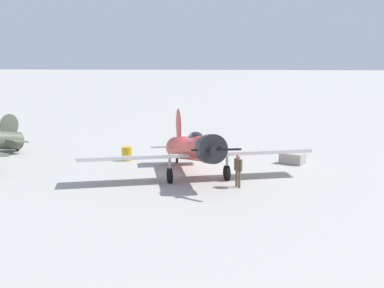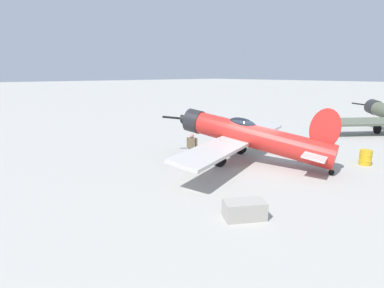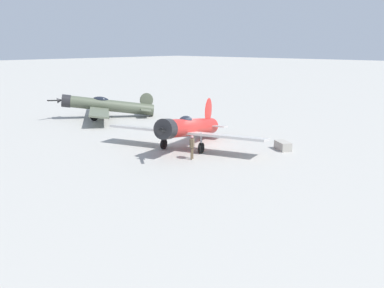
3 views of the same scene
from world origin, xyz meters
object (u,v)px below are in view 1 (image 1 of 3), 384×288
equipment_crate (292,159)px  fuel_drum (127,154)px  airplane_foreground (194,149)px  ground_crew_mechanic (238,167)px

equipment_crate → fuel_drum: (0.32, 10.43, 0.11)m
airplane_foreground → ground_crew_mechanic: bearing=30.4°
airplane_foreground → fuel_drum: airplane_foreground is taller
airplane_foreground → fuel_drum: size_ratio=14.47×
airplane_foreground → equipment_crate: bearing=110.0°
ground_crew_mechanic → fuel_drum: (6.97, 7.10, -0.60)m
airplane_foreground → ground_crew_mechanic: size_ratio=7.39×
ground_crew_mechanic → equipment_crate: 7.47m
airplane_foreground → fuel_drum: bearing=-153.8°
equipment_crate → ground_crew_mechanic: bearing=153.5°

